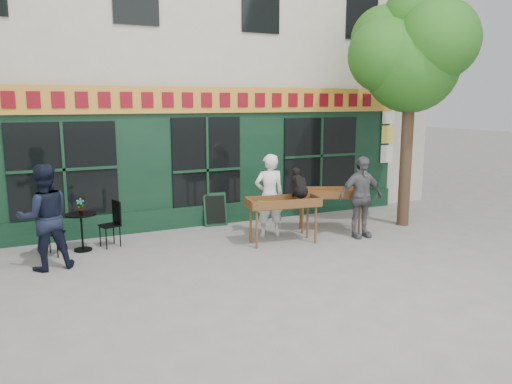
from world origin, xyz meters
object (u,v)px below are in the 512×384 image
Objects in this scene: book_cart_center at (283,205)px; man_left at (44,217)px; book_cart_right at (330,196)px; woman at (269,195)px; man_right at (361,197)px; bistro_table at (81,224)px; dog at (299,182)px.

book_cart_center is 0.83× the size of man_left.
woman is at bearing -162.89° from book_cart_right.
man_right is (1.77, -0.29, 0.08)m from book_cart_center.
book_cart_center is 0.86× the size of woman.
bistro_table is at bearing -163.92° from book_cart_right.
man_right reaches higher than book_cart_center.
man_right is at bearing -1.28° from dog.
woman is 2.01m from man_right.
book_cart_center is at bearing 170.25° from man_left.
man_right is 5.90m from bistro_table.
man_left reaches higher than woman.
book_cart_right is 6.08m from man_left.
man_left is at bearing 11.99° from woman.
man_left is (-4.61, 0.36, 0.13)m from book_cart_center.
dog is 4.98m from man_left.
book_cart_right is 5.44m from bistro_table.
book_cart_right is at bearing 32.71° from dog.
man_right reaches higher than dog.
book_cart_right is (1.47, 0.46, 0.00)m from book_cart_center.
man_right is 0.95× the size of man_left.
dog is 0.87m from woman.
woman reaches higher than dog.
dog is 0.79× the size of bistro_table.
woman reaches higher than book_cart_center.
book_cart_right is at bearing 116.31° from man_right.
dog reaches higher than book_cart_right.
book_cart_right is 2.13× the size of bistro_table.
book_cart_center is 1.80m from man_right.
book_cart_center is at bearing 98.34° from woman.
bistro_table is at bearing -0.48° from woman.
book_cart_right is at bearing 175.64° from man_left.
man_left is at bearing -154.52° from book_cart_right.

